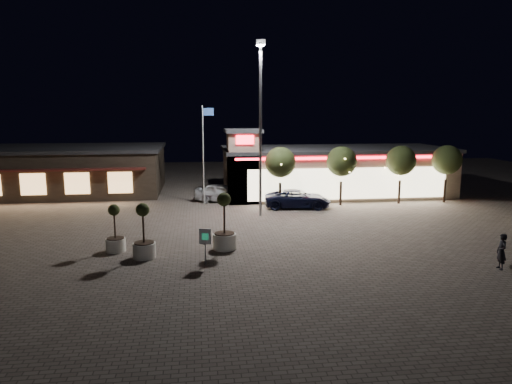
{
  "coord_description": "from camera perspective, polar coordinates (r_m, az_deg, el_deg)",
  "views": [
    {
      "loc": [
        -2.47,
        -24.24,
        7.5
      ],
      "look_at": [
        1.42,
        6.0,
        2.12
      ],
      "focal_mm": 32.0,
      "sensor_mm": 36.0,
      "label": 1
    }
  ],
  "objects": [
    {
      "name": "string_tree_a",
      "position": [
        36.04,
        3.06,
        3.72
      ],
      "size": [
        2.42,
        2.42,
        4.79
      ],
      "color": "#332319",
      "rests_on": "ground"
    },
    {
      "name": "planter_right",
      "position": [
        25.29,
        -3.97,
        -4.97
      ],
      "size": [
        1.29,
        1.29,
        3.17
      ],
      "color": "white",
      "rests_on": "ground"
    },
    {
      "name": "white_sedan",
      "position": [
        38.48,
        -4.29,
        -0.09
      ],
      "size": [
        4.85,
        2.93,
        1.54
      ],
      "primitive_type": "imported",
      "rotation": [
        0.0,
        0.0,
        1.31
      ],
      "color": "silver",
      "rests_on": "ground"
    },
    {
      "name": "string_tree_c",
      "position": [
        39.1,
        17.66,
        3.75
      ],
      "size": [
        2.42,
        2.42,
        4.79
      ],
      "color": "#332319",
      "rests_on": "ground"
    },
    {
      "name": "string_tree_d",
      "position": [
        40.94,
        22.76,
        3.71
      ],
      "size": [
        2.42,
        2.42,
        4.79
      ],
      "color": "#332319",
      "rests_on": "ground"
    },
    {
      "name": "planter_left",
      "position": [
        25.99,
        -17.18,
        -5.38
      ],
      "size": [
        1.06,
        1.06,
        2.61
      ],
      "color": "white",
      "rests_on": "ground"
    },
    {
      "name": "valet_sign",
      "position": [
        22.74,
        -6.37,
        -5.93
      ],
      "size": [
        0.6,
        0.21,
        1.84
      ],
      "color": "gray",
      "rests_on": "ground"
    },
    {
      "name": "retail_building",
      "position": [
        42.14,
        9.25,
        2.66
      ],
      "size": [
        20.4,
        8.4,
        6.1
      ],
      "color": "gray",
      "rests_on": "ground"
    },
    {
      "name": "pickup_truck",
      "position": [
        36.15,
        5.23,
        -0.84
      ],
      "size": [
        5.48,
        3.09,
        1.45
      ],
      "primitive_type": "imported",
      "rotation": [
        0.0,
        0.0,
        1.43
      ],
      "color": "black",
      "rests_on": "ground"
    },
    {
      "name": "pedestrian",
      "position": [
        25.02,
        28.34,
        -6.57
      ],
      "size": [
        0.52,
        0.7,
        1.76
      ],
      "primitive_type": "imported",
      "rotation": [
        0.0,
        0.0,
        -1.73
      ],
      "color": "black",
      "rests_on": "ground"
    },
    {
      "name": "flagpole",
      "position": [
        37.35,
        -6.48,
        5.71
      ],
      "size": [
        0.95,
        0.1,
        8.0
      ],
      "color": "white",
      "rests_on": "ground"
    },
    {
      "name": "ground",
      "position": [
        25.49,
        -1.46,
        -7.11
      ],
      "size": [
        90.0,
        90.0,
        0.0
      ],
      "primitive_type": "plane",
      "color": "#625850",
      "rests_on": "ground"
    },
    {
      "name": "floodlight_pole",
      "position": [
        32.55,
        0.57,
        9.16
      ],
      "size": [
        0.6,
        0.4,
        12.38
      ],
      "color": "gray",
      "rests_on": "ground"
    },
    {
      "name": "restaurant_building",
      "position": [
        46.01,
        -21.82,
        2.62
      ],
      "size": [
        16.4,
        11.0,
        4.3
      ],
      "color": "#382D23",
      "rests_on": "ground"
    },
    {
      "name": "planter_mid",
      "position": [
        24.44,
        -13.83,
        -5.98
      ],
      "size": [
        1.18,
        1.18,
        2.9
      ],
      "color": "white",
      "rests_on": "ground"
    },
    {
      "name": "string_tree_b",
      "position": [
        37.27,
        10.66,
        3.76
      ],
      "size": [
        2.42,
        2.42,
        4.79
      ],
      "color": "#332319",
      "rests_on": "ground"
    }
  ]
}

